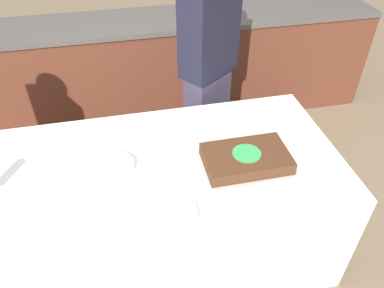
{
  "coord_description": "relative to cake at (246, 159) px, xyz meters",
  "views": [
    {
      "loc": [
        -0.05,
        -1.45,
        2.08
      ],
      "look_at": [
        0.27,
        0.0,
        0.85
      ],
      "focal_mm": 35.0,
      "sensor_mm": 36.0,
      "label": 1
    }
  ],
  "objects": [
    {
      "name": "person_cutting_cake",
      "position": [
        0.0,
        0.81,
        0.08
      ],
      "size": [
        0.43,
        0.39,
        1.64
      ],
      "rotation": [
        0.0,
        0.0,
        -2.5
      ],
      "color": "#383347",
      "rests_on": "ground_plane"
    },
    {
      "name": "dining_table",
      "position": [
        -0.53,
        0.1,
        -0.41
      ],
      "size": [
        2.11,
        0.97,
        0.75
      ],
      "color": "white",
      "rests_on": "ground_plane"
    },
    {
      "name": "cake",
      "position": [
        0.0,
        0.0,
        0.0
      ],
      "size": [
        0.48,
        0.31,
        0.07
      ],
      "color": "#B7B2AD",
      "rests_on": "dining_table"
    },
    {
      "name": "utensil_pile",
      "position": [
        -0.41,
        -0.27,
        -0.03
      ],
      "size": [
        0.17,
        0.1,
        0.02
      ],
      "color": "white",
      "rests_on": "dining_table"
    },
    {
      "name": "plate_stack",
      "position": [
        -0.67,
        0.1,
        -0.02
      ],
      "size": [
        0.21,
        0.21,
        0.04
      ],
      "color": "white",
      "rests_on": "dining_table"
    },
    {
      "name": "back_counter",
      "position": [
        -0.53,
        1.66,
        -0.32
      ],
      "size": [
        4.4,
        0.58,
        0.92
      ],
      "color": "#5B2D1E",
      "rests_on": "ground_plane"
    },
    {
      "name": "ground_plane",
      "position": [
        -0.53,
        0.1,
        -0.78
      ],
      "size": [
        14.0,
        14.0,
        0.0
      ],
      "primitive_type": "plane",
      "color": "#7A664C"
    },
    {
      "name": "side_plate_near_cake",
      "position": [
        0.04,
        0.28,
        -0.03
      ],
      "size": [
        0.2,
        0.2,
        0.0
      ],
      "color": "white",
      "rests_on": "dining_table"
    }
  ]
}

